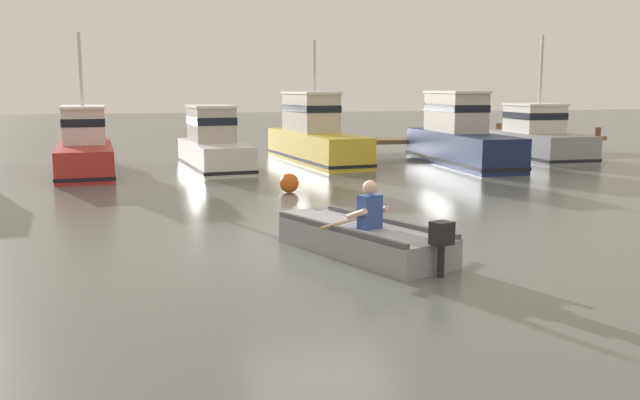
% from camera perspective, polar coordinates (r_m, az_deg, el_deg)
% --- Properties ---
extents(ground_plane, '(120.00, 120.00, 0.00)m').
position_cam_1_polar(ground_plane, '(11.49, 0.17, -3.71)').
color(ground_plane, slate).
extents(wooden_dock, '(11.64, 1.64, 1.14)m').
position_cam_1_polar(wooden_dock, '(27.79, 11.84, 4.92)').
color(wooden_dock, brown).
rests_on(wooden_dock, ground).
extents(rowboat_with_person, '(2.27, 3.56, 1.19)m').
position_cam_1_polar(rowboat_with_person, '(10.87, 3.35, -3.13)').
color(rowboat_with_person, gray).
rests_on(rowboat_with_person, ground).
extents(moored_boat_red, '(2.14, 6.03, 4.20)m').
position_cam_1_polar(moored_boat_red, '(22.35, -18.86, 4.11)').
color(moored_boat_red, '#B72D28').
rests_on(moored_boat_red, ground).
extents(moored_boat_white, '(2.22, 4.81, 2.02)m').
position_cam_1_polar(moored_boat_white, '(22.21, -8.79, 4.45)').
color(moored_boat_white, white).
rests_on(moored_boat_white, ground).
extents(moored_boat_yellow, '(2.50, 6.58, 4.18)m').
position_cam_1_polar(moored_boat_yellow, '(24.11, -0.48, 5.30)').
color(moored_boat_yellow, gold).
rests_on(moored_boat_yellow, ground).
extents(moored_boat_navy, '(1.67, 6.32, 2.46)m').
position_cam_1_polar(moored_boat_navy, '(23.82, 11.45, 5.09)').
color(moored_boat_navy, '#19234C').
rests_on(moored_boat_navy, ground).
extents(moored_boat_grey, '(2.06, 4.57, 4.39)m').
position_cam_1_polar(moored_boat_grey, '(26.19, 17.54, 4.88)').
color(moored_boat_grey, gray).
rests_on(moored_boat_grey, ground).
extents(mooring_buoy, '(0.48, 0.48, 0.48)m').
position_cam_1_polar(mooring_buoy, '(17.08, -2.57, 1.40)').
color(mooring_buoy, '#E55919').
rests_on(mooring_buoy, ground).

